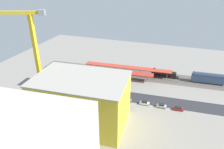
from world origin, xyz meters
The scene contains 21 objects.
ground_plane centered at (0.00, 0.00, 0.00)m, with size 167.93×167.93×0.00m, color gray.
rail_bed centered at (0.00, -21.88, 0.00)m, with size 104.96×13.72×0.01m, color #5B544C.
street_asphalt centered at (0.00, 2.66, 0.00)m, with size 104.96×9.00×0.01m, color #2D2D33.
track_rails centered at (0.00, -21.88, 0.18)m, with size 104.76×13.86×0.12m.
platform_canopy_near centered at (14.45, -14.00, 4.11)m, with size 60.62×8.41×4.32m.
platform_canopy_far centered at (0.34, -21.84, 4.16)m, with size 50.38×7.51×4.38m.
locomotive centered at (-21.02, -24.74, 1.70)m, with size 15.32×3.43×4.87m.
passenger_coach centered at (-43.35, -24.74, 3.06)m, with size 16.67×4.12×5.86m.
parked_car_0 centered at (-29.98, 5.77, 0.76)m, with size 4.20×2.24×1.71m.
parked_car_1 centered at (-22.81, 6.10, 0.79)m, with size 4.24×1.90×1.79m.
parked_car_2 centered at (-15.34, 6.21, 0.77)m, with size 4.42×2.12×1.74m.
parked_car_3 centered at (-7.15, 6.19, 0.75)m, with size 4.18×1.80×1.71m.
parked_car_4 centered at (-0.61, 6.55, 0.76)m, with size 4.57×2.21×1.69m.
construction_building centered at (5.67, 25.42, 9.43)m, with size 33.42×21.53×18.86m, color yellow.
construction_roof_slab centered at (5.67, 25.42, 19.06)m, with size 34.02×22.13×0.40m, color #ADA89E.
tower_crane centered at (29.00, 21.52, 24.34)m, with size 26.32×10.82×41.27m.
box_truck_0 centered at (-4.33, 9.46, 1.57)m, with size 9.28×3.34×3.17m.
street_tree_0 centered at (-0.95, -2.58, 5.12)m, with size 5.97×5.97×8.12m.
street_tree_1 centered at (24.69, -2.94, 5.02)m, with size 5.99×5.99×8.03m.
street_tree_2 centered at (27.72, -1.50, 5.50)m, with size 6.01×6.01×8.51m.
traffic_light centered at (0.64, -2.15, 4.27)m, with size 0.50×0.36×6.44m.
Camera 1 is at (-26.61, 84.31, 53.20)m, focal length 33.14 mm.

